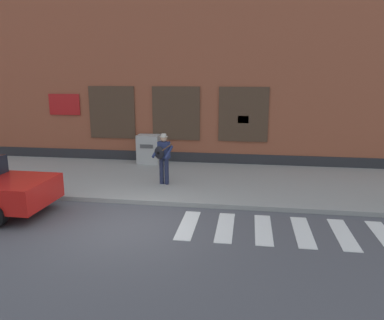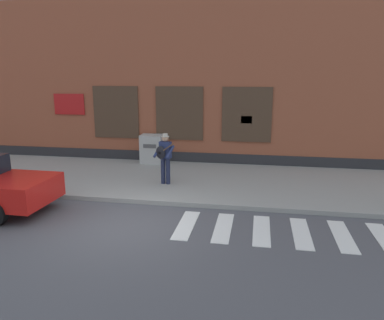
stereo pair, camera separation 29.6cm
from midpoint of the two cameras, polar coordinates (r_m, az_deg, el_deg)
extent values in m
plane|color=#4C4C51|center=(9.86, -10.87, -9.94)|extent=(160.00, 160.00, 0.00)
cube|color=gray|center=(13.65, -5.04, -2.94)|extent=(28.00, 5.15, 0.14)
cube|color=brown|center=(17.61, -1.69, 11.78)|extent=(28.00, 4.00, 6.87)
cube|color=#28282B|center=(16.02, -2.91, 0.25)|extent=(28.00, 0.04, 0.55)
cube|color=#473323|center=(16.48, -12.60, 7.08)|extent=(2.00, 0.06, 2.21)
cube|color=black|center=(16.47, -12.61, 7.08)|extent=(1.88, 0.03, 2.09)
cube|color=#473323|center=(15.70, -3.00, 7.09)|extent=(2.00, 0.06, 2.21)
cube|color=black|center=(15.69, -3.01, 7.09)|extent=(1.88, 0.03, 2.09)
cube|color=#473323|center=(15.38, 7.29, 6.89)|extent=(2.00, 0.06, 2.21)
cube|color=black|center=(15.37, 7.29, 6.88)|extent=(1.88, 0.03, 2.09)
cube|color=red|center=(17.33, -19.34, 7.99)|extent=(1.40, 0.04, 0.90)
cube|color=yellow|center=(15.38, 7.26, 6.14)|extent=(0.44, 0.02, 0.30)
cube|color=silver|center=(9.78, -1.49, -9.85)|extent=(0.42, 1.90, 0.01)
cube|color=silver|center=(9.67, 4.18, -10.16)|extent=(0.42, 1.90, 0.01)
cube|color=silver|center=(9.66, 9.94, -10.37)|extent=(0.42, 1.90, 0.01)
cube|color=silver|center=(9.73, 15.67, -10.48)|extent=(0.42, 1.90, 0.01)
cube|color=silver|center=(9.90, 21.25, -10.49)|extent=(0.42, 1.90, 0.01)
cube|color=silver|center=(11.32, -20.71, -3.59)|extent=(0.06, 0.24, 0.12)
cube|color=silver|center=(10.40, -23.83, -5.30)|extent=(0.06, 0.24, 0.12)
cylinder|color=black|center=(12.16, -23.64, -4.74)|extent=(0.66, 0.25, 0.66)
cylinder|color=#1E233D|center=(12.70, -4.56, -1.73)|extent=(0.15, 0.15, 0.90)
cylinder|color=#1E233D|center=(12.77, -5.32, -1.66)|extent=(0.15, 0.15, 0.90)
cube|color=navy|center=(12.58, -4.98, 1.54)|extent=(0.42, 0.31, 0.56)
sphere|color=tan|center=(12.50, -5.02, 3.29)|extent=(0.22, 0.22, 0.22)
cylinder|color=beige|center=(12.49, -5.02, 3.57)|extent=(0.28, 0.28, 0.02)
cylinder|color=beige|center=(12.49, -5.03, 3.79)|extent=(0.18, 0.18, 0.09)
cylinder|color=navy|center=(12.39, -4.23, 1.19)|extent=(0.22, 0.52, 0.39)
cylinder|color=navy|center=(12.62, -6.15, 1.36)|extent=(0.22, 0.52, 0.39)
ellipsoid|color=black|center=(12.48, -5.70, 1.10)|extent=(0.38, 0.21, 0.44)
cylinder|color=black|center=(12.42, -5.84, 1.05)|extent=(0.09, 0.03, 0.09)
cylinder|color=brown|center=(12.30, -4.71, 1.80)|extent=(0.46, 0.16, 0.34)
cube|color=#ADADA8|center=(15.77, -7.13, 1.66)|extent=(0.91, 0.68, 1.19)
cube|color=#4C4C4C|center=(15.40, -7.50, 2.07)|extent=(0.55, 0.02, 0.16)
camera|label=1|loc=(0.15, -90.78, -0.18)|focal=35.00mm
camera|label=2|loc=(0.15, 89.22, 0.18)|focal=35.00mm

